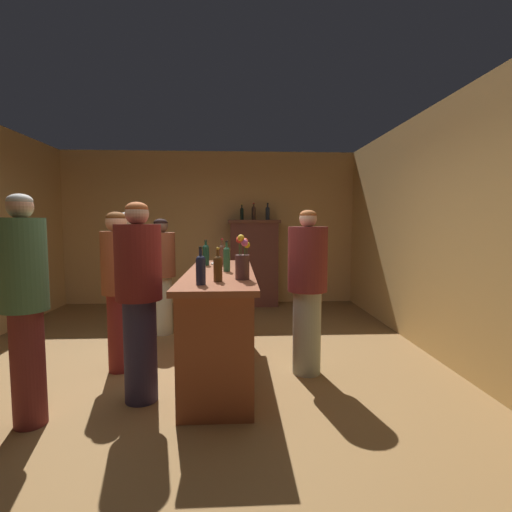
{
  "coord_description": "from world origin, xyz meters",
  "views": [
    {
      "loc": [
        0.48,
        -3.67,
        1.52
      ],
      "look_at": [
        0.68,
        0.07,
        1.19
      ],
      "focal_mm": 26.9,
      "sensor_mm": 36.0,
      "label": 1
    }
  ],
  "objects_px": {
    "wine_bottle_rose": "(201,268)",
    "wine_bottle_merlot": "(206,254)",
    "wine_glass_front": "(239,265)",
    "patron_in_navy": "(162,272)",
    "wine_glass_mid": "(227,257)",
    "wine_bottle_riesling": "(227,258)",
    "display_cabinet": "(254,261)",
    "patron_tall": "(25,300)",
    "wine_bottle_malbec": "(222,254)",
    "cheese_plate": "(219,263)",
    "patron_redhead": "(118,283)",
    "bar_counter": "(220,320)",
    "display_bottle_midleft": "(254,212)",
    "wine_bottle_chardonnay": "(218,267)",
    "display_bottle_center": "(268,213)",
    "patron_in_grey": "(127,272)",
    "patron_near_entrance": "(139,294)",
    "bartender": "(307,286)",
    "display_bottle_left": "(242,213)",
    "flower_arrangement": "(242,261)"
  },
  "relations": [
    {
      "from": "patron_in_grey",
      "to": "display_bottle_midleft",
      "type": "bearing_deg",
      "value": 86.04
    },
    {
      "from": "wine_bottle_riesling",
      "to": "cheese_plate",
      "type": "xyz_separation_m",
      "value": [
        -0.11,
        0.71,
        -0.13
      ]
    },
    {
      "from": "wine_glass_front",
      "to": "patron_redhead",
      "type": "height_order",
      "value": "patron_redhead"
    },
    {
      "from": "wine_glass_front",
      "to": "flower_arrangement",
      "type": "bearing_deg",
      "value": -77.06
    },
    {
      "from": "wine_bottle_riesling",
      "to": "flower_arrangement",
      "type": "height_order",
      "value": "flower_arrangement"
    },
    {
      "from": "display_bottle_midleft",
      "to": "patron_in_navy",
      "type": "distance_m",
      "value": 2.37
    },
    {
      "from": "wine_bottle_chardonnay",
      "to": "patron_in_grey",
      "type": "distance_m",
      "value": 1.93
    },
    {
      "from": "wine_bottle_chardonnay",
      "to": "cheese_plate",
      "type": "xyz_separation_m",
      "value": [
        -0.06,
        1.38,
        -0.12
      ]
    },
    {
      "from": "display_cabinet",
      "to": "patron_tall",
      "type": "xyz_separation_m",
      "value": [
        -1.89,
        -4.12,
        0.14
      ]
    },
    {
      "from": "wine_bottle_merlot",
      "to": "wine_glass_mid",
      "type": "height_order",
      "value": "wine_bottle_merlot"
    },
    {
      "from": "display_bottle_left",
      "to": "patron_tall",
      "type": "height_order",
      "value": "display_bottle_left"
    },
    {
      "from": "patron_in_grey",
      "to": "cheese_plate",
      "type": "bearing_deg",
      "value": 25.46
    },
    {
      "from": "wine_bottle_riesling",
      "to": "patron_in_navy",
      "type": "relative_size",
      "value": 0.2
    },
    {
      "from": "wine_bottle_malbec",
      "to": "display_bottle_center",
      "type": "bearing_deg",
      "value": 73.47
    },
    {
      "from": "wine_bottle_rose",
      "to": "wine_bottle_malbec",
      "type": "height_order",
      "value": "wine_bottle_malbec"
    },
    {
      "from": "display_bottle_midleft",
      "to": "bartender",
      "type": "bearing_deg",
      "value": -83.29
    },
    {
      "from": "display_bottle_midleft",
      "to": "wine_bottle_merlot",
      "type": "bearing_deg",
      "value": -104.88
    },
    {
      "from": "patron_in_grey",
      "to": "bar_counter",
      "type": "bearing_deg",
      "value": -3.63
    },
    {
      "from": "wine_bottle_rose",
      "to": "wine_glass_front",
      "type": "relative_size",
      "value": 2.01
    },
    {
      "from": "wine_glass_front",
      "to": "patron_in_navy",
      "type": "relative_size",
      "value": 0.1
    },
    {
      "from": "wine_bottle_malbec",
      "to": "flower_arrangement",
      "type": "relative_size",
      "value": 0.79
    },
    {
      "from": "display_bottle_center",
      "to": "patron_redhead",
      "type": "relative_size",
      "value": 0.19
    },
    {
      "from": "patron_in_grey",
      "to": "display_cabinet",
      "type": "bearing_deg",
      "value": 85.94
    },
    {
      "from": "cheese_plate",
      "to": "patron_in_navy",
      "type": "xyz_separation_m",
      "value": [
        -0.8,
        0.63,
        -0.17
      ]
    },
    {
      "from": "cheese_plate",
      "to": "patron_redhead",
      "type": "height_order",
      "value": "patron_redhead"
    },
    {
      "from": "bar_counter",
      "to": "patron_tall",
      "type": "bearing_deg",
      "value": -143.73
    },
    {
      "from": "display_bottle_center",
      "to": "patron_redhead",
      "type": "distance_m",
      "value": 3.64
    },
    {
      "from": "wine_bottle_riesling",
      "to": "wine_bottle_chardonnay",
      "type": "relative_size",
      "value": 1.09
    },
    {
      "from": "bartender",
      "to": "patron_redhead",
      "type": "bearing_deg",
      "value": -8.36
    },
    {
      "from": "wine_bottle_riesling",
      "to": "display_bottle_center",
      "type": "height_order",
      "value": "display_bottle_center"
    },
    {
      "from": "wine_bottle_riesling",
      "to": "bartender",
      "type": "xyz_separation_m",
      "value": [
        0.8,
        -0.13,
        -0.27
      ]
    },
    {
      "from": "patron_in_grey",
      "to": "patron_near_entrance",
      "type": "height_order",
      "value": "patron_near_entrance"
    },
    {
      "from": "wine_bottle_riesling",
      "to": "patron_tall",
      "type": "xyz_separation_m",
      "value": [
        -1.46,
        -1.02,
        -0.21
      ]
    },
    {
      "from": "wine_bottle_merlot",
      "to": "wine_bottle_malbec",
      "type": "bearing_deg",
      "value": 9.81
    },
    {
      "from": "wine_bottle_rose",
      "to": "wine_bottle_chardonnay",
      "type": "bearing_deg",
      "value": 53.02
    },
    {
      "from": "patron_redhead",
      "to": "patron_tall",
      "type": "relative_size",
      "value": 0.94
    },
    {
      "from": "wine_bottle_malbec",
      "to": "display_bottle_midleft",
      "type": "xyz_separation_m",
      "value": [
        0.49,
        2.51,
        0.55
      ]
    },
    {
      "from": "wine_bottle_rose",
      "to": "patron_in_navy",
      "type": "xyz_separation_m",
      "value": [
        -0.73,
        2.18,
        -0.3
      ]
    },
    {
      "from": "display_cabinet",
      "to": "patron_in_grey",
      "type": "bearing_deg",
      "value": -126.27
    },
    {
      "from": "display_bottle_center",
      "to": "patron_near_entrance",
      "type": "relative_size",
      "value": 0.18
    },
    {
      "from": "display_cabinet",
      "to": "wine_bottle_riesling",
      "type": "bearing_deg",
      "value": -97.84
    },
    {
      "from": "wine_glass_front",
      "to": "cheese_plate",
      "type": "distance_m",
      "value": 1.16
    },
    {
      "from": "wine_bottle_rose",
      "to": "wine_bottle_merlot",
      "type": "height_order",
      "value": "wine_bottle_rose"
    },
    {
      "from": "cheese_plate",
      "to": "patron_tall",
      "type": "xyz_separation_m",
      "value": [
        -1.34,
        -1.73,
        -0.08
      ]
    },
    {
      "from": "wine_bottle_merlot",
      "to": "patron_in_grey",
      "type": "bearing_deg",
      "value": 163.97
    },
    {
      "from": "display_bottle_center",
      "to": "wine_glass_mid",
      "type": "bearing_deg",
      "value": -104.39
    },
    {
      "from": "wine_bottle_rose",
      "to": "wine_glass_front",
      "type": "distance_m",
      "value": 0.51
    },
    {
      "from": "bar_counter",
      "to": "patron_in_navy",
      "type": "bearing_deg",
      "value": 122.29
    },
    {
      "from": "wine_glass_front",
      "to": "bar_counter",
      "type": "bearing_deg",
      "value": 113.57
    },
    {
      "from": "display_bottle_midleft",
      "to": "patron_in_grey",
      "type": "height_order",
      "value": "display_bottle_midleft"
    }
  ]
}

